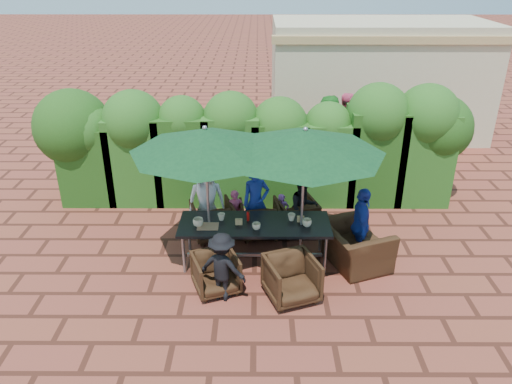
{
  "coord_description": "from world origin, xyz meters",
  "views": [
    {
      "loc": [
        0.06,
        -7.52,
        4.84
      ],
      "look_at": [
        0.02,
        0.4,
        1.07
      ],
      "focal_mm": 35.0,
      "sensor_mm": 36.0,
      "label": 1
    }
  ],
  "objects_px": {
    "umbrella_right": "(305,142)",
    "chair_far_left": "(213,218)",
    "dining_table": "(255,227)",
    "chair_far_right": "(296,214)",
    "chair_far_mid": "(260,217)",
    "chair_near_right": "(292,277)",
    "chair_near_left": "(216,271)",
    "umbrella_left": "(205,141)",
    "chair_end_right": "(355,240)"
  },
  "relations": [
    {
      "from": "umbrella_right",
      "to": "chair_near_right",
      "type": "height_order",
      "value": "umbrella_right"
    },
    {
      "from": "chair_far_mid",
      "to": "chair_near_right",
      "type": "bearing_deg",
      "value": 96.77
    },
    {
      "from": "chair_far_left",
      "to": "chair_end_right",
      "type": "height_order",
      "value": "chair_end_right"
    },
    {
      "from": "chair_near_left",
      "to": "chair_far_mid",
      "type": "bearing_deg",
      "value": 47.92
    },
    {
      "from": "umbrella_left",
      "to": "chair_near_left",
      "type": "xyz_separation_m",
      "value": [
        0.17,
        -0.85,
        -1.87
      ]
    },
    {
      "from": "chair_near_left",
      "to": "chair_end_right",
      "type": "bearing_deg",
      "value": -2.79
    },
    {
      "from": "dining_table",
      "to": "chair_near_right",
      "type": "bearing_deg",
      "value": -60.69
    },
    {
      "from": "umbrella_right",
      "to": "chair_far_left",
      "type": "xyz_separation_m",
      "value": [
        -1.58,
        0.9,
        -1.83
      ]
    },
    {
      "from": "chair_far_right",
      "to": "chair_near_left",
      "type": "xyz_separation_m",
      "value": [
        -1.39,
        -1.89,
        -0.02
      ]
    },
    {
      "from": "chair_far_right",
      "to": "chair_end_right",
      "type": "distance_m",
      "value": 1.47
    },
    {
      "from": "dining_table",
      "to": "chair_far_left",
      "type": "distance_m",
      "value": 1.2
    },
    {
      "from": "dining_table",
      "to": "chair_far_left",
      "type": "relative_size",
      "value": 3.36
    },
    {
      "from": "chair_far_left",
      "to": "chair_far_right",
      "type": "xyz_separation_m",
      "value": [
        1.59,
        0.2,
        -0.01
      ]
    },
    {
      "from": "chair_near_right",
      "to": "chair_end_right",
      "type": "height_order",
      "value": "chair_end_right"
    },
    {
      "from": "chair_far_left",
      "to": "chair_near_right",
      "type": "xyz_separation_m",
      "value": [
        1.37,
        -1.88,
        0.0
      ]
    },
    {
      "from": "chair_near_left",
      "to": "chair_end_right",
      "type": "distance_m",
      "value": 2.43
    },
    {
      "from": "umbrella_left",
      "to": "chair_far_mid",
      "type": "height_order",
      "value": "umbrella_left"
    },
    {
      "from": "umbrella_left",
      "to": "chair_far_left",
      "type": "height_order",
      "value": "umbrella_left"
    },
    {
      "from": "dining_table",
      "to": "umbrella_right",
      "type": "xyz_separation_m",
      "value": [
        0.78,
        -0.04,
        1.54
      ]
    },
    {
      "from": "chair_far_mid",
      "to": "chair_far_right",
      "type": "distance_m",
      "value": 0.72
    },
    {
      "from": "umbrella_left",
      "to": "umbrella_right",
      "type": "bearing_deg",
      "value": -2.28
    },
    {
      "from": "dining_table",
      "to": "chair_far_mid",
      "type": "xyz_separation_m",
      "value": [
        0.09,
        0.92,
        -0.31
      ]
    },
    {
      "from": "chair_far_mid",
      "to": "chair_near_left",
      "type": "xyz_separation_m",
      "value": [
        -0.69,
        -1.75,
        -0.02
      ]
    },
    {
      "from": "dining_table",
      "to": "chair_end_right",
      "type": "distance_m",
      "value": 1.72
    },
    {
      "from": "chair_far_right",
      "to": "chair_near_right",
      "type": "bearing_deg",
      "value": 67.39
    },
    {
      "from": "chair_near_right",
      "to": "chair_near_left",
      "type": "bearing_deg",
      "value": 150.45
    },
    {
      "from": "dining_table",
      "to": "chair_far_right",
      "type": "bearing_deg",
      "value": 53.05
    },
    {
      "from": "chair_far_mid",
      "to": "chair_near_right",
      "type": "height_order",
      "value": "chair_near_right"
    },
    {
      "from": "chair_far_left",
      "to": "chair_end_right",
      "type": "xyz_separation_m",
      "value": [
        2.51,
        -0.95,
        0.1
      ]
    },
    {
      "from": "chair_far_mid",
      "to": "chair_end_right",
      "type": "distance_m",
      "value": 1.91
    },
    {
      "from": "chair_far_left",
      "to": "chair_end_right",
      "type": "relative_size",
      "value": 0.68
    },
    {
      "from": "chair_far_right",
      "to": "dining_table",
      "type": "bearing_deg",
      "value": 36.32
    },
    {
      "from": "chair_far_left",
      "to": "chair_near_left",
      "type": "relative_size",
      "value": 1.1
    },
    {
      "from": "umbrella_left",
      "to": "chair_far_right",
      "type": "height_order",
      "value": "umbrella_left"
    },
    {
      "from": "chair_far_right",
      "to": "umbrella_left",
      "type": "bearing_deg",
      "value": 16.69
    },
    {
      "from": "umbrella_right",
      "to": "dining_table",
      "type": "bearing_deg",
      "value": 176.93
    },
    {
      "from": "chair_far_left",
      "to": "chair_near_right",
      "type": "bearing_deg",
      "value": 108.51
    },
    {
      "from": "dining_table",
      "to": "chair_end_right",
      "type": "bearing_deg",
      "value": -3.1
    },
    {
      "from": "dining_table",
      "to": "chair_near_left",
      "type": "height_order",
      "value": "dining_table"
    },
    {
      "from": "chair_far_right",
      "to": "chair_near_right",
      "type": "relative_size",
      "value": 0.96
    },
    {
      "from": "umbrella_right",
      "to": "chair_far_mid",
      "type": "distance_m",
      "value": 2.19
    },
    {
      "from": "dining_table",
      "to": "umbrella_left",
      "type": "relative_size",
      "value": 1.04
    },
    {
      "from": "umbrella_right",
      "to": "chair_near_left",
      "type": "relative_size",
      "value": 3.73
    },
    {
      "from": "umbrella_left",
      "to": "chair_far_mid",
      "type": "relative_size",
      "value": 3.34
    },
    {
      "from": "chair_near_right",
      "to": "umbrella_right",
      "type": "bearing_deg",
      "value": 57.81
    },
    {
      "from": "chair_far_mid",
      "to": "chair_near_right",
      "type": "relative_size",
      "value": 0.97
    },
    {
      "from": "chair_far_left",
      "to": "chair_near_left",
      "type": "height_order",
      "value": "chair_far_left"
    },
    {
      "from": "umbrella_right",
      "to": "chair_end_right",
      "type": "relative_size",
      "value": 2.31
    },
    {
      "from": "umbrella_right",
      "to": "chair_far_left",
      "type": "height_order",
      "value": "umbrella_right"
    },
    {
      "from": "dining_table",
      "to": "chair_far_left",
      "type": "height_order",
      "value": "chair_far_left"
    }
  ]
}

